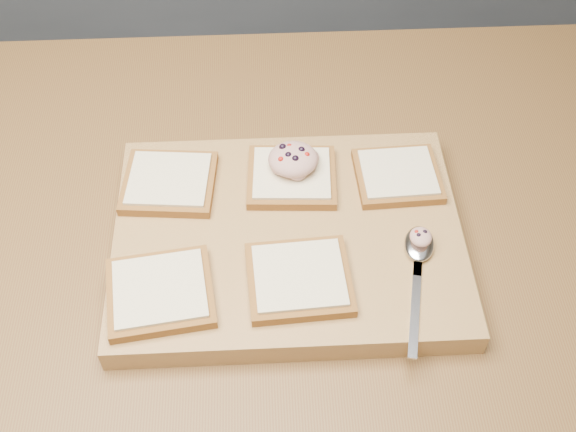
# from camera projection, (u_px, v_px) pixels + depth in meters

# --- Properties ---
(island_counter) EXTENTS (2.00, 0.80, 0.90)m
(island_counter) POSITION_uv_depth(u_px,v_px,m) (364.00, 366.00, 1.32)
(island_counter) COLOR slate
(island_counter) RESTS_ON ground
(cutting_board) EXTENTS (0.44, 0.33, 0.04)m
(cutting_board) POSITION_uv_depth(u_px,v_px,m) (288.00, 239.00, 0.93)
(cutting_board) COLOR tan
(cutting_board) RESTS_ON island_counter
(bread_far_left) EXTENTS (0.13, 0.12, 0.02)m
(bread_far_left) POSITION_uv_depth(u_px,v_px,m) (169.00, 182.00, 0.95)
(bread_far_left) COLOR brown
(bread_far_left) RESTS_ON cutting_board
(bread_far_center) EXTENTS (0.12, 0.11, 0.02)m
(bread_far_center) POSITION_uv_depth(u_px,v_px,m) (292.00, 176.00, 0.96)
(bread_far_center) COLOR brown
(bread_far_center) RESTS_ON cutting_board
(bread_far_right) EXTENTS (0.11, 0.11, 0.02)m
(bread_far_right) POSITION_uv_depth(u_px,v_px,m) (398.00, 175.00, 0.96)
(bread_far_right) COLOR brown
(bread_far_right) RESTS_ON cutting_board
(bread_near_left) EXTENTS (0.14, 0.13, 0.02)m
(bread_near_left) POSITION_uv_depth(u_px,v_px,m) (160.00, 292.00, 0.84)
(bread_near_left) COLOR brown
(bread_near_left) RESTS_ON cutting_board
(bread_near_center) EXTENTS (0.13, 0.12, 0.02)m
(bread_near_center) POSITION_uv_depth(u_px,v_px,m) (299.00, 279.00, 0.85)
(bread_near_center) COLOR brown
(bread_near_center) RESTS_ON cutting_board
(tuna_salad_dollop) EXTENTS (0.07, 0.06, 0.03)m
(tuna_salad_dollop) POSITION_uv_depth(u_px,v_px,m) (293.00, 159.00, 0.95)
(tuna_salad_dollop) COLOR tan
(tuna_salad_dollop) RESTS_ON bread_far_center
(spoon) EXTENTS (0.06, 0.19, 0.01)m
(spoon) POSITION_uv_depth(u_px,v_px,m) (419.00, 253.00, 0.88)
(spoon) COLOR silver
(spoon) RESTS_ON cutting_board
(spoon_salad) EXTENTS (0.03, 0.03, 0.02)m
(spoon_salad) POSITION_uv_depth(u_px,v_px,m) (421.00, 237.00, 0.88)
(spoon_salad) COLOR tan
(spoon_salad) RESTS_ON spoon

